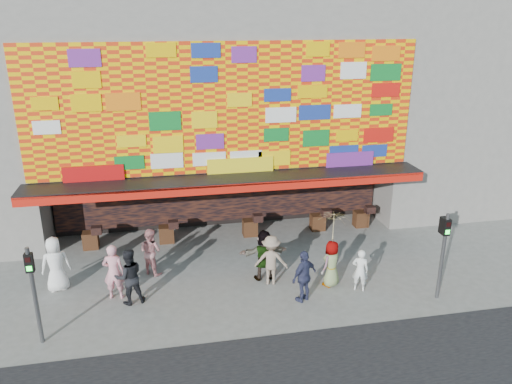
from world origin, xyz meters
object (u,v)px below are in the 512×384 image
at_px(ped_f, 264,255).
at_px(parasol, 334,227).
at_px(ped_e, 304,276).
at_px(signal_left, 33,285).
at_px(ped_d, 271,260).
at_px(signal_right, 444,247).
at_px(ped_g, 331,264).
at_px(ped_h, 360,270).
at_px(ped_i, 151,251).
at_px(ped_b, 114,272).
at_px(ped_c, 129,277).
at_px(ped_a, 56,264).

xyz_separation_m(ped_f, parasol, (2.17, -0.89, 1.27)).
bearing_deg(ped_e, signal_left, -26.09).
relative_size(ped_d, parasol, 0.91).
xyz_separation_m(signal_left, signal_right, (12.40, 0.00, 0.00)).
bearing_deg(ped_g, signal_right, 122.35).
height_order(ped_d, ped_h, ped_d).
bearing_deg(ped_i, ped_b, 90.98).
bearing_deg(ped_c, ped_d, 172.08).
distance_m(ped_b, ped_c, 0.64).
relative_size(ped_e, ped_h, 1.19).
xyz_separation_m(ped_c, ped_e, (5.56, -0.97, -0.05)).
bearing_deg(ped_c, signal_left, 22.38).
relative_size(ped_h, ped_i, 0.87).
height_order(signal_right, ped_a, signal_right).
relative_size(signal_right, ped_h, 1.99).
distance_m(signal_right, ped_e, 4.57).
relative_size(ped_e, ped_f, 0.97).
bearing_deg(ped_b, ped_i, -120.84).
bearing_deg(signal_left, parasol, 9.08).
xyz_separation_m(signal_left, ped_f, (7.02, 2.36, -0.94)).
distance_m(ped_d, ped_f, 0.39).
bearing_deg(ped_c, ped_f, 176.57).
height_order(signal_left, parasol, signal_left).
bearing_deg(signal_right, ped_d, 158.90).
bearing_deg(ped_g, ped_b, -37.70).
bearing_deg(ped_d, ped_h, 176.95).
xyz_separation_m(ped_h, ped_i, (-6.93, 2.58, 0.12)).
xyz_separation_m(ped_e, ped_i, (-4.89, 2.85, -0.02)).
xyz_separation_m(signal_left, ped_h, (10.04, 0.97, -1.11)).
distance_m(signal_right, ped_f, 5.95).
relative_size(ped_a, ped_h, 1.28).
bearing_deg(ped_b, ped_g, -177.17).
distance_m(ped_d, ped_g, 2.07).
relative_size(ped_b, ped_h, 1.28).
bearing_deg(ped_f, ped_d, 115.71).
xyz_separation_m(ped_a, parasol, (9.22, -1.51, 1.23)).
xyz_separation_m(ped_d, ped_f, (-0.17, 0.35, 0.03)).
bearing_deg(ped_f, signal_left, 18.19).
bearing_deg(parasol, ped_i, 161.19).
bearing_deg(signal_left, signal_right, 0.00).
relative_size(signal_left, ped_e, 1.68).
bearing_deg(ped_i, signal_right, -161.57).
xyz_separation_m(ped_f, ped_i, (-3.92, 1.18, -0.05)).
distance_m(ped_e, ped_h, 2.07).
height_order(ped_c, ped_i, ped_c).
distance_m(ped_f, parasol, 2.67).
bearing_deg(ped_d, ped_i, -3.45).
bearing_deg(ped_e, ped_b, -43.73).
distance_m(ped_c, ped_g, 6.77).
xyz_separation_m(signal_right, ped_a, (-12.43, 2.98, -0.89)).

